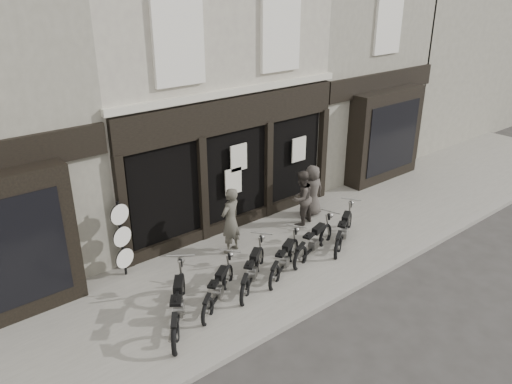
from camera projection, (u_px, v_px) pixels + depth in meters
ground_plane at (308, 270)px, 12.56m from camera, size 90.00×90.00×0.00m
pavement at (284, 254)px, 13.18m from camera, size 30.00×4.20×0.12m
kerb at (346, 290)px, 11.65m from camera, size 30.00×0.25×0.13m
central_building at (175, 74)px, 15.17m from camera, size 7.30×6.22×8.34m
neighbour_right at (321, 57)px, 18.86m from camera, size 5.60×6.73×8.34m
filler_right at (439, 39)px, 23.67m from camera, size 11.00×6.00×8.20m
motorcycle_0 at (179, 307)px, 10.41m from camera, size 1.62×2.03×1.13m
motorcycle_1 at (218, 291)px, 11.09m from camera, size 1.72×1.34×0.95m
motorcycle_2 at (253, 272)px, 11.76m from camera, size 1.78×1.45×1.00m
motorcycle_3 at (285, 261)px, 12.24m from camera, size 1.84×1.17×0.96m
motorcycle_4 at (314, 244)px, 13.00m from camera, size 2.03×0.91×1.00m
motorcycle_5 at (344, 232)px, 13.58m from camera, size 1.94×1.33×1.03m
man_left at (230, 221)px, 12.86m from camera, size 0.75×0.59×1.79m
man_centre at (301, 198)px, 14.39m from camera, size 0.91×0.77×1.64m
man_right at (312, 191)px, 14.96m from camera, size 0.85×0.64×1.58m
advert_sign_post at (123, 242)px, 11.82m from camera, size 0.50×0.32×2.07m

